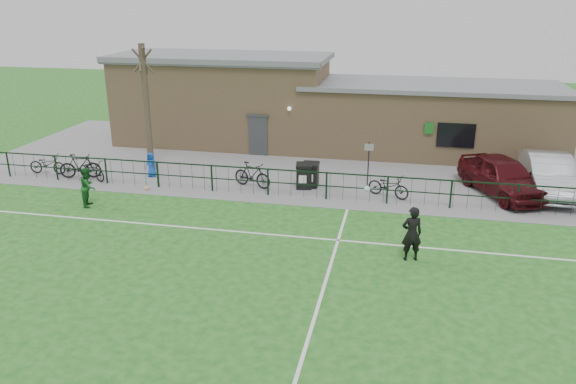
% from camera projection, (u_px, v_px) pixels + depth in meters
% --- Properties ---
extents(ground, '(90.00, 90.00, 0.00)m').
position_uv_depth(ground, '(253.00, 290.00, 16.29)').
color(ground, '#1D591A').
rests_on(ground, ground).
extents(paving_strip, '(34.00, 13.00, 0.02)m').
position_uv_depth(paving_strip, '(322.00, 161.00, 28.74)').
color(paving_strip, slate).
rests_on(paving_strip, ground).
extents(pitch_line_touch, '(28.00, 0.10, 0.01)m').
position_uv_depth(pitch_line_touch, '(302.00, 199.00, 23.48)').
color(pitch_line_touch, white).
rests_on(pitch_line_touch, ground).
extents(pitch_line_mid, '(28.00, 0.10, 0.01)m').
position_uv_depth(pitch_line_mid, '(282.00, 235.00, 19.98)').
color(pitch_line_mid, white).
rests_on(pitch_line_mid, ground).
extents(pitch_line_perp, '(0.10, 16.00, 0.01)m').
position_uv_depth(pitch_line_perp, '(321.00, 297.00, 15.90)').
color(pitch_line_perp, white).
rests_on(pitch_line_perp, ground).
extents(perimeter_fence, '(28.00, 0.10, 1.20)m').
position_uv_depth(perimeter_fence, '(303.00, 184.00, 23.47)').
color(perimeter_fence, black).
rests_on(perimeter_fence, ground).
extents(bare_tree, '(0.30, 0.30, 6.00)m').
position_uv_depth(bare_tree, '(147.00, 109.00, 26.52)').
color(bare_tree, '#413227').
rests_on(bare_tree, ground).
extents(wheelie_bin_left, '(0.78, 0.85, 1.01)m').
position_uv_depth(wheelie_bin_left, '(304.00, 177.00, 24.70)').
color(wheelie_bin_left, black).
rests_on(wheelie_bin_left, paving_strip).
extents(wheelie_bin_right, '(0.69, 0.77, 1.00)m').
position_uv_depth(wheelie_bin_right, '(311.00, 176.00, 24.87)').
color(wheelie_bin_right, black).
rests_on(wheelie_bin_right, paving_strip).
extents(sign_post, '(0.06, 0.06, 2.00)m').
position_uv_depth(sign_post, '(368.00, 164.00, 24.84)').
color(sign_post, black).
rests_on(sign_post, paving_strip).
extents(car_maroon, '(3.80, 5.21, 1.65)m').
position_uv_depth(car_maroon, '(503.00, 176.00, 23.76)').
color(car_maroon, '#3F0B10').
rests_on(car_maroon, paving_strip).
extents(car_silver, '(1.82, 5.03, 1.65)m').
position_uv_depth(car_silver, '(549.00, 175.00, 23.93)').
color(car_silver, '#9B9EA2').
rests_on(car_silver, paving_strip).
extents(bicycle_a, '(1.84, 0.72, 0.95)m').
position_uv_depth(bicycle_a, '(47.00, 164.00, 26.61)').
color(bicycle_a, black).
rests_on(bicycle_a, paving_strip).
extents(bicycle_b, '(1.99, 1.01, 1.15)m').
position_uv_depth(bicycle_b, '(80.00, 166.00, 25.97)').
color(bicycle_b, black).
rests_on(bicycle_b, paving_strip).
extents(bicycle_c, '(1.89, 1.29, 0.94)m').
position_uv_depth(bicycle_c, '(92.00, 170.00, 25.78)').
color(bicycle_c, black).
rests_on(bicycle_c, paving_strip).
extents(bicycle_d, '(1.94, 1.11, 1.12)m').
position_uv_depth(bicycle_d, '(252.00, 175.00, 24.76)').
color(bicycle_d, black).
rests_on(bicycle_d, paving_strip).
extents(bicycle_e, '(1.96, 1.33, 0.97)m').
position_uv_depth(bicycle_e, '(388.00, 186.00, 23.57)').
color(bicycle_e, black).
rests_on(bicycle_e, paving_strip).
extents(spectator_child, '(0.61, 0.44, 1.15)m').
position_uv_depth(spectator_child, '(151.00, 165.00, 26.17)').
color(spectator_child, blue).
rests_on(spectator_child, paving_strip).
extents(goalkeeper_kick, '(2.12, 2.91, 1.83)m').
position_uv_depth(goalkeeper_kick, '(411.00, 233.00, 17.92)').
color(goalkeeper_kick, black).
rests_on(goalkeeper_kick, ground).
extents(outfield_player, '(0.79, 0.91, 1.60)m').
position_uv_depth(outfield_player, '(88.00, 187.00, 22.57)').
color(outfield_player, '#185621').
rests_on(outfield_player, ground).
extents(ball_ground, '(0.20, 0.20, 0.20)m').
position_uv_depth(ball_ground, '(147.00, 188.00, 24.53)').
color(ball_ground, silver).
rests_on(ball_ground, ground).
extents(clubhouse, '(24.25, 5.40, 4.96)m').
position_uv_depth(clubhouse, '(315.00, 107.00, 30.94)').
color(clubhouse, tan).
rests_on(clubhouse, ground).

